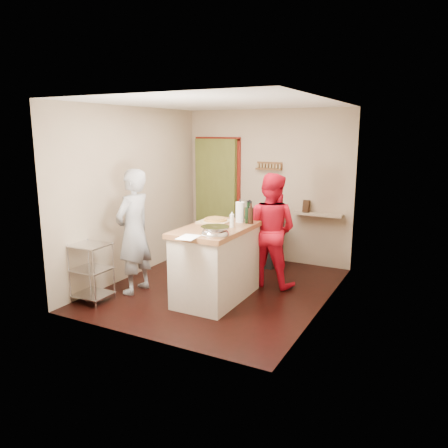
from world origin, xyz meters
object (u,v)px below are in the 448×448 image
(wire_shelving, at_px, (91,270))
(island, at_px, (217,262))
(person_stripe, at_px, (134,232))
(stove, at_px, (261,238))
(person_red, at_px, (270,230))

(wire_shelving, relative_size, island, 0.54)
(wire_shelving, height_order, person_stripe, person_stripe)
(stove, relative_size, person_red, 0.61)
(wire_shelving, distance_m, island, 1.66)
(stove, height_order, person_stripe, person_stripe)
(stove, distance_m, island, 1.78)
(stove, bearing_deg, person_red, -60.39)
(person_stripe, height_order, person_red, person_stripe)
(island, bearing_deg, person_stripe, -165.60)
(stove, bearing_deg, person_stripe, -116.89)
(stove, height_order, island, island)
(person_stripe, bearing_deg, wire_shelving, -26.09)
(stove, bearing_deg, island, -86.85)
(stove, xyz_separation_m, person_red, (0.52, -0.92, 0.38))
(person_stripe, relative_size, person_red, 1.05)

